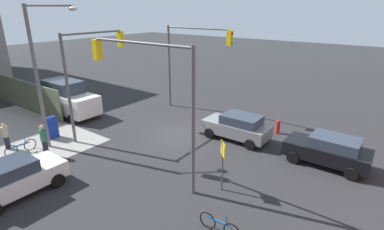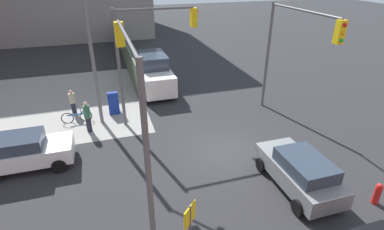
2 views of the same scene
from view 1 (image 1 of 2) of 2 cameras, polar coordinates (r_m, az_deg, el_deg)
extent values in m
plane|color=#28282B|center=(19.39, -2.66, -3.94)|extent=(120.00, 120.00, 0.00)
cylinder|color=#59595B|center=(12.31, 0.20, -1.97)|extent=(0.18, 0.18, 6.50)
cylinder|color=#59595B|center=(13.44, -10.16, 13.39)|extent=(5.85, 0.12, 0.12)
cube|color=yellow|center=(15.74, -17.60, 11.76)|extent=(0.32, 0.36, 1.00)
sphere|color=red|center=(15.84, -18.12, 12.93)|extent=(0.18, 0.18, 0.18)
sphere|color=orange|center=(15.88, -17.99, 11.78)|extent=(0.18, 0.18, 0.18)
sphere|color=green|center=(15.92, -17.87, 10.65)|extent=(0.18, 0.18, 0.18)
cylinder|color=#59595B|center=(24.51, -4.35, 9.08)|extent=(0.18, 0.18, 6.50)
cylinder|color=#59595B|center=(22.44, 0.95, 16.19)|extent=(5.45, 0.12, 0.12)
cube|color=yellow|center=(21.01, 7.19, 14.34)|extent=(0.32, 0.36, 1.00)
sphere|color=red|center=(20.90, 7.67, 15.17)|extent=(0.18, 0.18, 0.18)
sphere|color=orange|center=(20.92, 7.63, 14.30)|extent=(0.18, 0.18, 0.18)
sphere|color=green|center=(20.96, 7.59, 13.43)|extent=(0.18, 0.18, 0.18)
cylinder|color=#59595B|center=(18.82, -22.53, 4.27)|extent=(0.18, 0.18, 6.50)
cylinder|color=#59595B|center=(19.45, -18.42, 14.65)|extent=(0.12, 4.19, 0.12)
cube|color=yellow|center=(20.78, -13.47, 13.91)|extent=(0.36, 0.32, 1.00)
sphere|color=red|center=(20.87, -13.15, 14.84)|extent=(0.18, 0.18, 0.18)
sphere|color=orange|center=(20.89, -13.08, 13.97)|extent=(0.18, 0.18, 0.18)
sphere|color=green|center=(20.93, -13.01, 13.10)|extent=(0.18, 0.18, 0.18)
cylinder|color=slate|center=(18.66, -27.35, 5.82)|extent=(0.20, 0.20, 8.00)
cylinder|color=slate|center=(17.80, -25.70, 18.29)|extent=(1.90, 1.62, 0.10)
ellipsoid|color=silver|center=(17.41, -21.77, 18.31)|extent=(0.56, 0.36, 0.24)
cylinder|color=#4C4C4C|center=(13.48, 5.78, -9.69)|extent=(0.08, 0.08, 2.40)
cube|color=yellow|center=(13.08, 5.91, -6.46)|extent=(0.48, 0.48, 0.64)
cube|color=navy|center=(20.82, -25.20, -2.49)|extent=(0.56, 0.64, 1.15)
cylinder|color=navy|center=(20.62, -25.43, -1.01)|extent=(0.56, 0.64, 0.56)
cylinder|color=red|center=(20.37, 16.03, -2.31)|extent=(0.26, 0.26, 0.80)
sphere|color=red|center=(20.22, 16.14, -1.21)|extent=(0.24, 0.24, 0.24)
cube|color=slate|center=(18.89, 8.43, -2.53)|extent=(4.12, 1.80, 0.75)
cube|color=#2D3847|center=(18.51, 9.42, -0.90)|extent=(2.31, 1.58, 0.55)
cylinder|color=black|center=(18.96, 3.34, -3.47)|extent=(0.64, 0.22, 0.64)
cylinder|color=black|center=(20.38, 6.13, -1.84)|extent=(0.64, 0.22, 0.64)
cylinder|color=black|center=(17.73, 10.96, -5.55)|extent=(0.64, 0.22, 0.64)
cylinder|color=black|center=(19.25, 13.33, -3.65)|extent=(0.64, 0.22, 0.64)
cube|color=white|center=(15.46, -30.49, -10.63)|extent=(1.80, 4.00, 0.75)
cube|color=#2D3847|center=(15.08, -32.02, -8.89)|extent=(1.58, 2.24, 0.55)
cylinder|color=black|center=(16.82, -27.33, -9.07)|extent=(0.22, 0.64, 0.64)
cylinder|color=black|center=(15.37, -24.20, -11.32)|extent=(0.22, 0.64, 0.64)
cube|color=black|center=(17.23, 24.22, -6.47)|extent=(4.14, 1.80, 0.75)
cube|color=#2D3847|center=(16.92, 25.62, -4.74)|extent=(2.32, 1.58, 0.55)
cylinder|color=black|center=(16.88, 18.67, -7.68)|extent=(0.64, 0.22, 0.64)
cylinder|color=black|center=(18.45, 20.48, -5.48)|extent=(0.64, 0.22, 0.64)
cylinder|color=black|center=(16.42, 28.10, -9.91)|extent=(0.64, 0.22, 0.64)
cylinder|color=black|center=(18.03, 29.07, -7.43)|extent=(0.64, 0.22, 0.64)
cube|color=white|center=(24.70, -22.45, 2.35)|extent=(5.40, 2.10, 1.40)
cube|color=#2D3847|center=(24.77, -23.33, 5.05)|extent=(3.02, 1.85, 0.90)
cylinder|color=black|center=(23.96, -17.80, 0.65)|extent=(0.64, 0.22, 0.64)
cylinder|color=black|center=(22.89, -21.99, -0.76)|extent=(0.64, 0.22, 0.64)
cylinder|color=black|center=(26.92, -22.45, 2.16)|extent=(0.64, 0.22, 0.64)
cylinder|color=black|center=(25.98, -26.34, 0.97)|extent=(0.64, 0.22, 0.64)
cylinder|color=#9E937A|center=(20.29, -32.09, -2.72)|extent=(0.36, 0.36, 0.62)
sphere|color=tan|center=(20.15, -32.30, -1.63)|extent=(0.21, 0.21, 0.21)
cylinder|color=#1E1E2D|center=(20.53, -31.74, -4.52)|extent=(0.28, 0.28, 0.78)
cylinder|color=#2D664C|center=(18.29, -26.48, -3.45)|extent=(0.36, 0.36, 0.70)
sphere|color=tan|center=(18.12, -26.70, -2.08)|extent=(0.24, 0.24, 0.24)
cylinder|color=#1E1E2D|center=(18.59, -26.10, -5.70)|extent=(0.28, 0.28, 0.89)
torus|color=black|center=(19.40, -31.18, -5.92)|extent=(0.05, 0.71, 0.71)
torus|color=black|center=(19.75, -28.45, -4.99)|extent=(0.05, 0.71, 0.71)
cube|color=#1E5999|center=(19.50, -29.89, -4.97)|extent=(0.04, 1.04, 0.08)
cylinder|color=#1E5999|center=(19.51, -29.27, -4.08)|extent=(0.04, 0.04, 0.40)
torus|color=black|center=(11.85, 2.98, -19.41)|extent=(0.71, 0.05, 0.71)
cube|color=#1E5999|center=(11.53, 5.28, -19.65)|extent=(1.04, 0.04, 0.08)
cylinder|color=#1E5999|center=(11.27, 6.61, -19.20)|extent=(0.04, 0.04, 0.40)
camera|label=2|loc=(8.38, 40.41, 19.74)|focal=28.00mm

